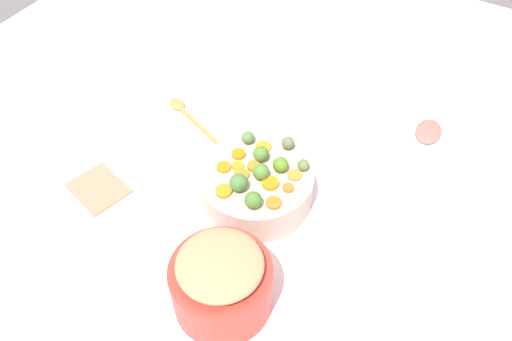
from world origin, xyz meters
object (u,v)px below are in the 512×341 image
at_px(serving_bowl_carrots, 256,186).
at_px(ham_plate, 431,142).
at_px(wooden_spoon, 188,115).
at_px(metal_pot, 222,286).

relative_size(serving_bowl_carrots, ham_plate, 1.34).
height_order(wooden_spoon, ham_plate, same).
height_order(metal_pot, wooden_spoon, metal_pot).
distance_m(metal_pot, wooden_spoon, 0.60).
distance_m(wooden_spoon, ham_plate, 0.69).
bearing_deg(ham_plate, metal_pot, -109.26).
height_order(metal_pot, ham_plate, metal_pot).
height_order(serving_bowl_carrots, ham_plate, serving_bowl_carrots).
bearing_deg(ham_plate, serving_bowl_carrots, -128.30).
height_order(serving_bowl_carrots, wooden_spoon, serving_bowl_carrots).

